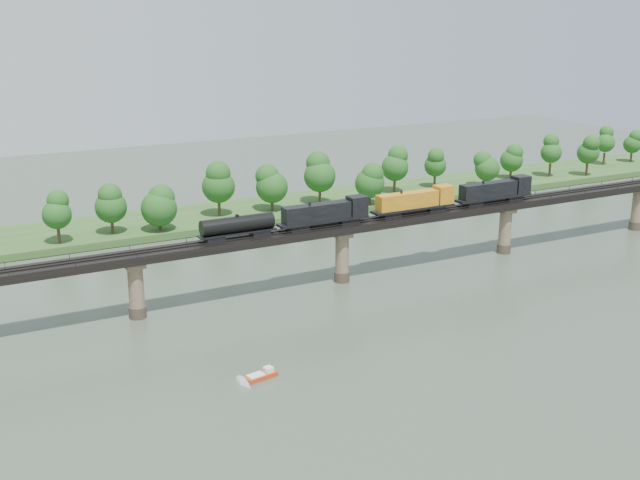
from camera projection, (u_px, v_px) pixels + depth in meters
name	position (u px, v px, depth m)	size (l,w,h in m)	color
ground	(432.00, 336.00, 129.52)	(400.00, 400.00, 0.00)	#344234
far_bank	(235.00, 214.00, 201.46)	(300.00, 24.00, 1.60)	#2A4E1F
bridge	(342.00, 254.00, 153.45)	(236.00, 30.00, 11.50)	#473A2D
bridge_superstructure	(342.00, 223.00, 151.66)	(220.00, 4.90, 0.75)	black
far_treeline	(209.00, 190.00, 191.73)	(289.06, 17.54, 13.60)	#382619
freight_train	(385.00, 206.00, 155.31)	(73.82, 2.88, 5.08)	black
motorboat	(261.00, 375.00, 114.64)	(5.22, 2.69, 1.39)	#B93715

